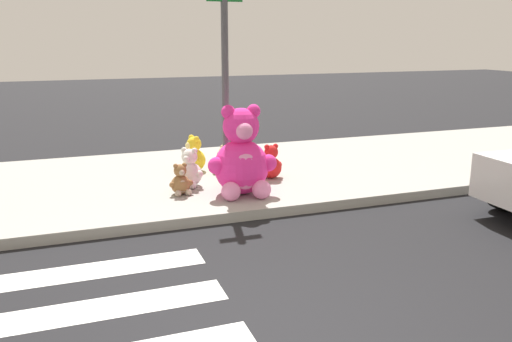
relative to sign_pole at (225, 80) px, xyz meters
name	(u,v)px	position (x,y,z in m)	size (l,w,h in m)	color
sidewalk	(158,182)	(-1.00, 0.80, -1.77)	(28.00, 4.40, 0.15)	#9E9B93
sign_pole	(225,80)	(0.00, 0.00, 0.00)	(0.56, 0.11, 3.20)	#4C4C51
plush_pink_large	(242,159)	(0.07, -0.59, -1.15)	(1.06, 0.95, 1.37)	#F22D93
plush_tan	(224,163)	(0.14, 0.63, -1.49)	(0.36, 0.40, 0.52)	tan
plush_yellow	(193,157)	(-0.30, 1.05, -1.44)	(0.46, 0.49, 0.65)	yellow
plush_brown	(181,182)	(-0.82, -0.28, -1.50)	(0.37, 0.33, 0.49)	olive
plush_red	(271,164)	(0.83, 0.16, -1.46)	(0.45, 0.41, 0.59)	red
plush_white	(189,171)	(-0.59, 0.11, -1.44)	(0.45, 0.46, 0.64)	white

